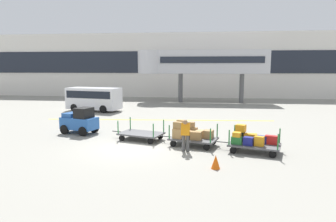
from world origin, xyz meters
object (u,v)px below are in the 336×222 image
object	(u,v)px
baggage_tug	(80,121)
baggage_handler	(185,134)
baggage_cart_middle	(191,134)
shuttle_van	(94,97)
baggage_cart_lead	(141,134)
safety_cone_near	(216,162)
baggage_cart_tail	(252,141)

from	to	relation	value
baggage_tug	baggage_handler	xyz separation A→B (m)	(6.53, -3.24, 0.11)
baggage_tug	baggage_cart_middle	distance (m)	7.01
baggage_handler	shuttle_van	world-z (taller)	shuttle_van
baggage_cart_middle	baggage_handler	distance (m)	1.30
baggage_cart_lead	safety_cone_near	xyz separation A→B (m)	(3.86, -4.25, -0.07)
baggage_cart_middle	shuttle_van	bearing A→B (deg)	129.66
baggage_tug	shuttle_van	xyz separation A→B (m)	(-2.52, 9.17, 0.48)
baggage_tug	baggage_cart_lead	size ratio (longest dim) A/B	0.76
baggage_cart_middle	safety_cone_near	world-z (taller)	baggage_cart_middle
baggage_tug	baggage_cart_tail	distance (m)	10.05
baggage_cart_tail	safety_cone_near	world-z (taller)	baggage_cart_tail
baggage_tug	shuttle_van	bearing A→B (deg)	105.38
baggage_tug	baggage_handler	world-z (taller)	baggage_tug
baggage_tug	baggage_handler	distance (m)	7.29
baggage_cart_middle	baggage_cart_tail	xyz separation A→B (m)	(2.91, -0.87, -0.04)
baggage_tug	baggage_handler	size ratio (longest dim) A/B	1.49
baggage_handler	shuttle_van	xyz separation A→B (m)	(-9.05, 12.41, 0.37)
safety_cone_near	shuttle_van	bearing A→B (deg)	125.34
baggage_tug	baggage_handler	bearing A→B (deg)	-26.43
baggage_handler	shuttle_van	size ratio (longest dim) A/B	0.31
baggage_tug	shuttle_van	world-z (taller)	shuttle_van
baggage_cart_lead	baggage_cart_middle	bearing A→B (deg)	-15.98
baggage_handler	safety_cone_near	world-z (taller)	baggage_handler
safety_cone_near	baggage_tug	bearing A→B (deg)	145.19
baggage_cart_tail	baggage_handler	xyz separation A→B (m)	(-3.11, -0.39, 0.33)
baggage_cart_middle	safety_cone_near	distance (m)	3.66
baggage_tug	baggage_cart_tail	bearing A→B (deg)	-16.51
baggage_tug	baggage_cart_middle	xyz separation A→B (m)	(6.72, -1.99, -0.17)
baggage_cart_lead	shuttle_van	distance (m)	12.27
baggage_cart_middle	safety_cone_near	xyz separation A→B (m)	(1.12, -3.47, -0.31)
baggage_handler	safety_cone_near	distance (m)	2.64
baggage_cart_lead	safety_cone_near	world-z (taller)	baggage_cart_lead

